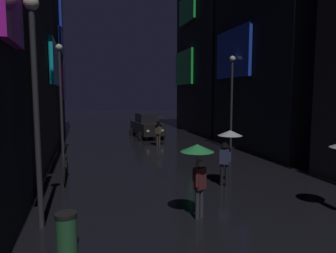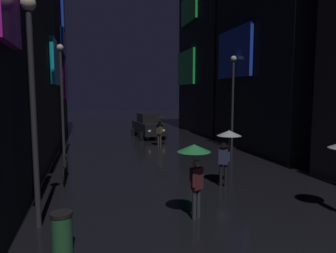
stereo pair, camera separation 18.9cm
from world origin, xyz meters
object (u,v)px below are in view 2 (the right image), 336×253
(streetlamp_right_far, at_px, (233,92))
(trash_bin, at_px, (62,233))
(pedestrian_near_crossing_green, at_px, (195,161))
(car_distant, at_px, (149,126))
(bicycle_parked_at_storefront, at_px, (65,172))
(pedestrian_far_right_black, at_px, (161,122))
(streetlamp_left_near, at_px, (32,88))
(pedestrian_foreground_right_clear, at_px, (227,142))
(streetlamp_left_far, at_px, (62,88))

(streetlamp_right_far, bearing_deg, trash_bin, -132.10)
(pedestrian_near_crossing_green, relative_size, streetlamp_right_far, 0.37)
(car_distant, bearing_deg, trash_bin, -107.55)
(bicycle_parked_at_storefront, xyz_separation_m, streetlamp_right_far, (9.60, 4.62, 3.20))
(pedestrian_near_crossing_green, xyz_separation_m, pedestrian_far_right_black, (1.89, 11.39, 0.00))
(car_distant, height_order, streetlamp_left_near, streetlamp_left_near)
(pedestrian_far_right_black, distance_m, trash_bin, 13.41)
(car_distant, bearing_deg, pedestrian_far_right_black, -90.99)
(pedestrian_far_right_black, xyz_separation_m, streetlamp_left_near, (-5.94, -10.72, 1.93))
(bicycle_parked_at_storefront, bearing_deg, streetlamp_right_far, 25.72)
(car_distant, xyz_separation_m, streetlamp_left_near, (-6.02, -15.26, 2.68))
(bicycle_parked_at_storefront, relative_size, streetlamp_left_near, 0.31)
(streetlamp_right_far, bearing_deg, pedestrian_far_right_black, 153.90)
(pedestrian_foreground_right_clear, height_order, streetlamp_left_near, streetlamp_left_near)
(pedestrian_near_crossing_green, height_order, streetlamp_left_near, streetlamp_left_near)
(pedestrian_near_crossing_green, xyz_separation_m, car_distant, (1.96, 15.93, -0.74))
(streetlamp_right_far, xyz_separation_m, streetlamp_left_far, (-10.00, 0.50, 0.18))
(pedestrian_far_right_black, bearing_deg, trash_bin, -113.11)
(pedestrian_near_crossing_green, distance_m, streetlamp_right_far, 11.29)
(pedestrian_foreground_right_clear, xyz_separation_m, streetlamp_right_far, (3.73, 6.87, 1.92))
(bicycle_parked_at_storefront, xyz_separation_m, streetlamp_left_near, (-0.40, -4.11, 3.21))
(streetlamp_left_far, relative_size, streetlamp_left_near, 1.05)
(bicycle_parked_at_storefront, relative_size, car_distant, 0.43)
(streetlamp_left_far, bearing_deg, pedestrian_foreground_right_clear, -49.63)
(pedestrian_far_right_black, height_order, streetlamp_left_far, streetlamp_left_far)
(pedestrian_near_crossing_green, height_order, streetlamp_left_far, streetlamp_left_far)
(pedestrian_foreground_right_clear, distance_m, streetlamp_right_far, 8.05)
(pedestrian_near_crossing_green, distance_m, pedestrian_far_right_black, 11.55)
(streetlamp_right_far, bearing_deg, pedestrian_near_crossing_green, -122.30)
(pedestrian_far_right_black, bearing_deg, streetlamp_left_far, -165.97)
(streetlamp_right_far, xyz_separation_m, streetlamp_left_near, (-10.00, -8.73, 0.02))
(streetlamp_left_far, bearing_deg, bicycle_parked_at_storefront, -85.54)
(car_distant, relative_size, streetlamp_left_near, 0.74)
(pedestrian_near_crossing_green, height_order, car_distant, pedestrian_near_crossing_green)
(pedestrian_far_right_black, bearing_deg, pedestrian_near_crossing_green, -99.40)
(pedestrian_foreground_right_clear, relative_size, streetlamp_right_far, 0.37)
(car_distant, height_order, streetlamp_right_far, streetlamp_right_far)
(streetlamp_left_far, bearing_deg, pedestrian_near_crossing_green, -67.74)
(pedestrian_foreground_right_clear, distance_m, car_distant, 13.42)
(streetlamp_right_far, distance_m, streetlamp_left_far, 10.01)
(pedestrian_near_crossing_green, bearing_deg, streetlamp_left_far, 112.26)
(streetlamp_left_near, height_order, trash_bin, streetlamp_left_near)
(pedestrian_foreground_right_clear, distance_m, bicycle_parked_at_storefront, 6.41)
(bicycle_parked_at_storefront, height_order, streetlamp_right_far, streetlamp_right_far)
(pedestrian_near_crossing_green, distance_m, car_distant, 16.07)
(trash_bin, bearing_deg, streetlamp_right_far, 47.90)
(car_distant, xyz_separation_m, streetlamp_right_far, (3.98, -6.53, 2.66))
(pedestrian_far_right_black, height_order, car_distant, pedestrian_far_right_black)
(streetlamp_left_far, relative_size, trash_bin, 6.57)
(streetlamp_right_far, bearing_deg, pedestrian_foreground_right_clear, -118.53)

